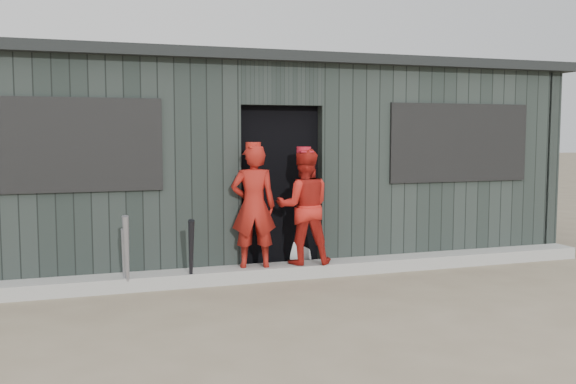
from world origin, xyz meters
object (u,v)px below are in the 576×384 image
object	(u,v)px
player_red_left	(254,206)
bat_left	(125,260)
bat_right	(191,254)
player_red_right	(304,207)
dugout	(249,161)
player_grey_back	(293,212)
bat_mid	(127,255)

from	to	relation	value
player_red_left	bat_left	bearing A→B (deg)	16.28
bat_right	player_red_right	size ratio (longest dim) A/B	0.58
player_red_left	dugout	xyz separation A→B (m)	(0.41, 1.69, 0.44)
bat_right	bat_left	bearing A→B (deg)	175.18
player_red_right	player_grey_back	distance (m)	0.53
player_red_right	player_grey_back	xyz separation A→B (m)	(0.04, 0.51, -0.12)
bat_right	player_red_right	bearing A→B (deg)	8.98
bat_left	player_grey_back	distance (m)	2.22
dugout	bat_mid	bearing A→B (deg)	-133.66
bat_left	player_grey_back	bearing A→B (deg)	17.69
bat_left	dugout	size ratio (longest dim) A/B	0.09
player_red_left	bat_mid	bearing A→B (deg)	19.54
bat_mid	player_grey_back	xyz separation A→B (m)	(2.07, 0.75, 0.28)
player_red_left	player_grey_back	world-z (taller)	player_red_left
player_red_right	player_grey_back	size ratio (longest dim) A/B	0.96
bat_left	bat_right	xyz separation A→B (m)	(0.69, -0.06, 0.03)
bat_right	bat_mid	bearing A→B (deg)	-178.07
bat_mid	dugout	size ratio (longest dim) A/B	0.10
bat_right	player_red_left	xyz separation A→B (m)	(0.75, 0.21, 0.46)
bat_mid	player_red_right	world-z (taller)	player_red_right
bat_right	dugout	bearing A→B (deg)	58.54
bat_left	bat_right	bearing A→B (deg)	-4.82
bat_left	player_red_left	bearing A→B (deg)	6.01
player_red_left	player_grey_back	xyz separation A→B (m)	(0.65, 0.51, -0.15)
player_red_right	dugout	world-z (taller)	dugout
bat_left	player_red_left	size ratio (longest dim) A/B	0.51
bat_left	bat_right	size ratio (longest dim) A/B	0.91
bat_left	player_red_right	xyz separation A→B (m)	(2.05, 0.16, 0.47)
bat_mid	player_grey_back	distance (m)	2.22
bat_left	dugout	distance (m)	2.77
player_red_left	dugout	distance (m)	1.79
bat_mid	player_red_left	world-z (taller)	player_red_left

